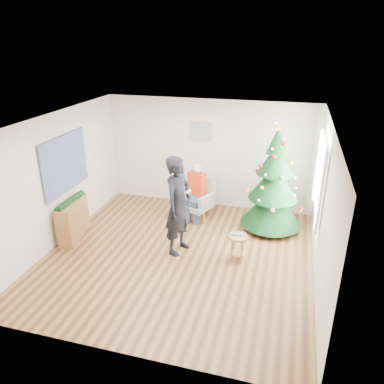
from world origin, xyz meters
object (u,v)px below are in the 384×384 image
(armchair, at_px, (197,203))
(christmas_tree, at_px, (274,184))
(standing_man, at_px, (178,206))
(stool, at_px, (237,248))
(console, at_px, (73,220))

(armchair, bearing_deg, christmas_tree, 18.71)
(christmas_tree, xyz_separation_m, standing_man, (-1.66, -1.41, -0.08))
(christmas_tree, bearing_deg, standing_man, -139.63)
(stool, height_order, armchair, armchair)
(christmas_tree, bearing_deg, armchair, 177.05)
(console, bearing_deg, armchair, 25.32)
(stool, bearing_deg, armchair, 127.41)
(christmas_tree, relative_size, stool, 4.37)
(stool, bearing_deg, standing_man, 177.14)
(armchair, height_order, standing_man, standing_man)
(console, bearing_deg, christmas_tree, 11.04)
(armchair, xyz_separation_m, standing_man, (0.03, -1.50, 0.62))
(stool, xyz_separation_m, console, (-3.44, -0.02, 0.13))
(christmas_tree, height_order, standing_man, christmas_tree)
(armchair, distance_m, console, 2.74)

